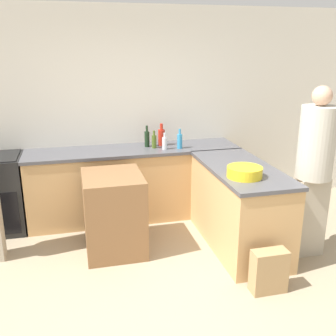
# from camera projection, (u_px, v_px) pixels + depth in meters

# --- Properties ---
(ground_plane) EXTENTS (14.00, 14.00, 0.00)m
(ground_plane) POSITION_uv_depth(u_px,v_px,m) (175.00, 316.00, 3.35)
(ground_plane) COLOR tan
(wall_back) EXTENTS (8.00, 0.06, 2.70)m
(wall_back) POSITION_uv_depth(u_px,v_px,m) (129.00, 112.00, 5.22)
(wall_back) COLOR silver
(wall_back) RESTS_ON ground_plane
(counter_back) EXTENTS (2.73, 0.65, 0.94)m
(counter_back) POSITION_uv_depth(u_px,v_px,m) (134.00, 183.00, 5.17)
(counter_back) COLOR tan
(counter_back) RESTS_ON ground_plane
(counter_peninsula) EXTENTS (0.69, 1.53, 0.94)m
(counter_peninsula) POSITION_uv_depth(u_px,v_px,m) (239.00, 206.00, 4.42)
(counter_peninsula) COLOR tan
(counter_peninsula) RESTS_ON ground_plane
(island_table) EXTENTS (0.64, 0.74, 0.88)m
(island_table) POSITION_uv_depth(u_px,v_px,m) (114.00, 213.00, 4.32)
(island_table) COLOR brown
(island_table) RESTS_ON ground_plane
(mixing_bowl) EXTENTS (0.36, 0.36, 0.11)m
(mixing_bowl) POSITION_uv_depth(u_px,v_px,m) (245.00, 172.00, 3.93)
(mixing_bowl) COLOR yellow
(mixing_bowl) RESTS_ON counter_peninsula
(vinegar_bottle_clear) EXTENTS (0.06, 0.06, 0.21)m
(vinegar_bottle_clear) POSITION_uv_depth(u_px,v_px,m) (165.00, 143.00, 4.98)
(vinegar_bottle_clear) COLOR silver
(vinegar_bottle_clear) RESTS_ON counter_back
(wine_bottle_dark) EXTENTS (0.06, 0.06, 0.28)m
(wine_bottle_dark) POSITION_uv_depth(u_px,v_px,m) (147.00, 138.00, 5.10)
(wine_bottle_dark) COLOR black
(wine_bottle_dark) RESTS_ON counter_back
(dish_soap_bottle) EXTENTS (0.07, 0.07, 0.25)m
(dish_soap_bottle) POSITION_uv_depth(u_px,v_px,m) (180.00, 141.00, 5.02)
(dish_soap_bottle) COLOR #338CBF
(dish_soap_bottle) RESTS_ON counter_back
(olive_oil_bottle) EXTENTS (0.06, 0.06, 0.23)m
(olive_oil_bottle) POSITION_uv_depth(u_px,v_px,m) (154.00, 141.00, 5.04)
(olive_oil_bottle) COLOR #475B1E
(olive_oil_bottle) RESTS_ON counter_back
(hot_sauce_bottle) EXTENTS (0.09, 0.09, 0.29)m
(hot_sauce_bottle) POSITION_uv_depth(u_px,v_px,m) (161.00, 137.00, 5.16)
(hot_sauce_bottle) COLOR red
(hot_sauce_bottle) RESTS_ON counter_back
(person_at_peninsula) EXTENTS (0.37, 0.37, 1.83)m
(person_at_peninsula) POSITION_uv_depth(u_px,v_px,m) (314.00, 167.00, 4.08)
(person_at_peninsula) COLOR #ADA38E
(person_at_peninsula) RESTS_ON ground_plane
(paper_bag) EXTENTS (0.33, 0.16, 0.42)m
(paper_bag) POSITION_uv_depth(u_px,v_px,m) (269.00, 271.00, 3.63)
(paper_bag) COLOR #A88456
(paper_bag) RESTS_ON ground_plane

